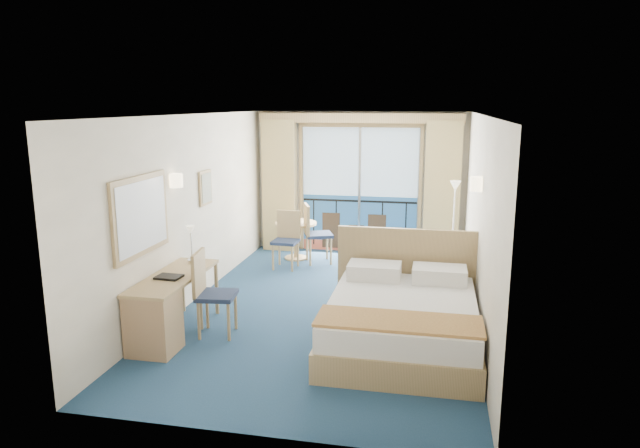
{
  "coord_description": "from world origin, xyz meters",
  "views": [
    {
      "loc": [
        1.42,
        -7.54,
        2.85
      ],
      "look_at": [
        -0.16,
        0.2,
        1.17
      ],
      "focal_mm": 32.0,
      "sensor_mm": 36.0,
      "label": 1
    }
  ],
  "objects_px": {
    "table_chair_b": "(287,236)",
    "table_chair_a": "(314,230)",
    "round_table": "(296,231)",
    "nightstand": "(456,288)",
    "armchair": "(429,259)",
    "bed": "(402,319)",
    "floor_lamp": "(455,202)",
    "desk_chair": "(209,288)",
    "desk": "(158,314)"
  },
  "relations": [
    {
      "from": "table_chair_b",
      "to": "table_chair_a",
      "type": "bearing_deg",
      "value": 44.67
    },
    {
      "from": "round_table",
      "to": "table_chair_a",
      "type": "relative_size",
      "value": 0.71
    },
    {
      "from": "nightstand",
      "to": "armchair",
      "type": "xyz_separation_m",
      "value": [
        -0.4,
        1.12,
        0.09
      ]
    },
    {
      "from": "bed",
      "to": "table_chair_b",
      "type": "distance_m",
      "value": 3.7
    },
    {
      "from": "armchair",
      "to": "floor_lamp",
      "type": "height_order",
      "value": "floor_lamp"
    },
    {
      "from": "floor_lamp",
      "to": "round_table",
      "type": "xyz_separation_m",
      "value": [
        -2.84,
        -0.11,
        -0.63
      ]
    },
    {
      "from": "bed",
      "to": "armchair",
      "type": "bearing_deg",
      "value": 84.27
    },
    {
      "from": "table_chair_b",
      "to": "floor_lamp",
      "type": "bearing_deg",
      "value": 16.6
    },
    {
      "from": "desk_chair",
      "to": "table_chair_a",
      "type": "xyz_separation_m",
      "value": [
        0.58,
        3.46,
        0.01
      ]
    },
    {
      "from": "desk",
      "to": "desk_chair",
      "type": "bearing_deg",
      "value": 49.57
    },
    {
      "from": "bed",
      "to": "armchair",
      "type": "relative_size",
      "value": 2.87
    },
    {
      "from": "table_chair_b",
      "to": "round_table",
      "type": "bearing_deg",
      "value": 91.17
    },
    {
      "from": "floor_lamp",
      "to": "table_chair_a",
      "type": "relative_size",
      "value": 1.41
    },
    {
      "from": "nightstand",
      "to": "armchair",
      "type": "distance_m",
      "value": 1.19
    },
    {
      "from": "armchair",
      "to": "desk_chair",
      "type": "relative_size",
      "value": 0.74
    },
    {
      "from": "bed",
      "to": "round_table",
      "type": "height_order",
      "value": "bed"
    },
    {
      "from": "floor_lamp",
      "to": "round_table",
      "type": "relative_size",
      "value": 1.98
    },
    {
      "from": "round_table",
      "to": "desk",
      "type": "bearing_deg",
      "value": -98.6
    },
    {
      "from": "desk",
      "to": "desk_chair",
      "type": "height_order",
      "value": "desk_chair"
    },
    {
      "from": "armchair",
      "to": "table_chair_a",
      "type": "bearing_deg",
      "value": -38.79
    },
    {
      "from": "round_table",
      "to": "nightstand",
      "type": "bearing_deg",
      "value": -35.16
    },
    {
      "from": "round_table",
      "to": "table_chair_b",
      "type": "bearing_deg",
      "value": -92.16
    },
    {
      "from": "floor_lamp",
      "to": "armchair",
      "type": "bearing_deg",
      "value": -111.66
    },
    {
      "from": "table_chair_a",
      "to": "table_chair_b",
      "type": "xyz_separation_m",
      "value": [
        -0.4,
        -0.36,
        -0.05
      ]
    },
    {
      "from": "bed",
      "to": "desk",
      "type": "bearing_deg",
      "value": -167.04
    },
    {
      "from": "armchair",
      "to": "round_table",
      "type": "bearing_deg",
      "value": -40.48
    },
    {
      "from": "table_chair_a",
      "to": "desk",
      "type": "bearing_deg",
      "value": 144.21
    },
    {
      "from": "floor_lamp",
      "to": "table_chair_b",
      "type": "relative_size",
      "value": 1.53
    },
    {
      "from": "nightstand",
      "to": "floor_lamp",
      "type": "bearing_deg",
      "value": 90.19
    },
    {
      "from": "floor_lamp",
      "to": "bed",
      "type": "bearing_deg",
      "value": -100.31
    },
    {
      "from": "floor_lamp",
      "to": "table_chair_b",
      "type": "bearing_deg",
      "value": -166.73
    },
    {
      "from": "nightstand",
      "to": "table_chair_a",
      "type": "distance_m",
      "value": 3.07
    },
    {
      "from": "desk",
      "to": "desk_chair",
      "type": "relative_size",
      "value": 1.52
    },
    {
      "from": "bed",
      "to": "table_chair_b",
      "type": "height_order",
      "value": "bed"
    },
    {
      "from": "nightstand",
      "to": "desk_chair",
      "type": "bearing_deg",
      "value": -151.39
    },
    {
      "from": "floor_lamp",
      "to": "desk_chair",
      "type": "bearing_deg",
      "value": -128.8
    },
    {
      "from": "desk",
      "to": "round_table",
      "type": "bearing_deg",
      "value": 81.4
    },
    {
      "from": "desk_chair",
      "to": "table_chair_b",
      "type": "xyz_separation_m",
      "value": [
        0.18,
        3.11,
        -0.04
      ]
    },
    {
      "from": "floor_lamp",
      "to": "desk_chair",
      "type": "xyz_separation_m",
      "value": [
        -3.04,
        -3.78,
        -0.55
      ]
    },
    {
      "from": "round_table",
      "to": "bed",
      "type": "bearing_deg",
      "value": -58.32
    },
    {
      "from": "round_table",
      "to": "table_chair_a",
      "type": "xyz_separation_m",
      "value": [
        0.38,
        -0.21,
        0.09
      ]
    },
    {
      "from": "round_table",
      "to": "table_chair_a",
      "type": "distance_m",
      "value": 0.44
    },
    {
      "from": "table_chair_b",
      "to": "armchair",
      "type": "bearing_deg",
      "value": -4.2
    },
    {
      "from": "nightstand",
      "to": "desk",
      "type": "bearing_deg",
      "value": -148.04
    },
    {
      "from": "bed",
      "to": "table_chair_b",
      "type": "bearing_deg",
      "value": 126.55
    },
    {
      "from": "bed",
      "to": "desk",
      "type": "relative_size",
      "value": 1.4
    },
    {
      "from": "table_chair_a",
      "to": "nightstand",
      "type": "bearing_deg",
      "value": -147.58
    },
    {
      "from": "table_chair_a",
      "to": "table_chair_b",
      "type": "bearing_deg",
      "value": 109.89
    },
    {
      "from": "table_chair_a",
      "to": "bed",
      "type": "bearing_deg",
      "value": -173.07
    },
    {
      "from": "nightstand",
      "to": "table_chair_b",
      "type": "distance_m",
      "value": 3.23
    }
  ]
}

